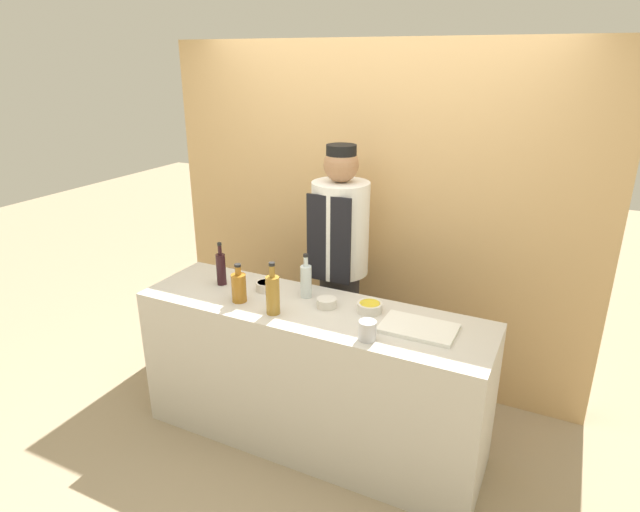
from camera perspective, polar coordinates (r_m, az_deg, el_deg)
ground_plane at (r=3.61m, az=-0.89°, el=-18.77°), size 14.00×14.00×0.00m
cabinet_wall at (r=3.85m, az=5.71°, el=4.06°), size 3.12×0.18×2.40m
counter at (r=3.34m, az=-0.94°, el=-12.65°), size 2.10×0.60×0.92m
sauce_bowl_orange at (r=3.34m, az=-5.85°, el=-3.17°), size 0.12×0.12×0.05m
sauce_bowl_purple at (r=3.11m, az=0.72°, el=-4.95°), size 0.12×0.12×0.05m
sauce_bowl_yellow at (r=3.07m, az=5.32°, el=-5.40°), size 0.14×0.14×0.05m
cutting_board at (r=2.92m, az=10.45°, el=-7.56°), size 0.40×0.26×0.02m
bottle_wine at (r=3.43m, az=-10.51°, el=-1.29°), size 0.06×0.06×0.28m
bottle_vinegar at (r=3.01m, az=-5.06°, el=-4.04°), size 0.08×0.08×0.31m
bottle_clear at (r=3.20m, az=-1.50°, el=-2.61°), size 0.07×0.07×0.28m
bottle_amber at (r=3.19m, az=-8.65°, el=-3.27°), size 0.09×0.09×0.24m
cup_steel at (r=2.77m, az=5.08°, el=-7.92°), size 0.09×0.09×0.10m
chef_center at (r=3.58m, az=2.10°, el=-1.14°), size 0.38×0.38×1.77m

